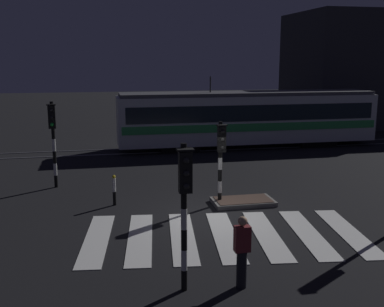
# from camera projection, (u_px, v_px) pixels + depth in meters

# --- Properties ---
(ground_plane) EXTENTS (120.00, 120.00, 0.00)m
(ground_plane) POSITION_uv_depth(u_px,v_px,m) (210.00, 216.00, 15.77)
(ground_plane) COLOR black
(rail_near) EXTENTS (80.00, 0.12, 0.03)m
(rail_near) POSITION_uv_depth(u_px,v_px,m) (163.00, 152.00, 26.33)
(rail_near) COLOR #59595E
(rail_near) RESTS_ON ground
(rail_far) EXTENTS (80.00, 0.12, 0.03)m
(rail_far) POSITION_uv_depth(u_px,v_px,m) (160.00, 148.00, 27.70)
(rail_far) COLOR #59595E
(rail_far) RESTS_ON ground
(crosswalk_zebra) EXTENTS (8.67, 5.10, 0.02)m
(crosswalk_zebra) POSITION_uv_depth(u_px,v_px,m) (225.00, 236.00, 14.02)
(crosswalk_zebra) COLOR silver
(crosswalk_zebra) RESTS_ON ground
(traffic_island) EXTENTS (2.20, 1.22, 0.18)m
(traffic_island) POSITION_uv_depth(u_px,v_px,m) (243.00, 202.00, 17.08)
(traffic_island) COLOR slate
(traffic_island) RESTS_ON ground
(traffic_light_corner_far_left) EXTENTS (0.36, 0.42, 3.50)m
(traffic_light_corner_far_left) POSITION_uv_depth(u_px,v_px,m) (53.00, 132.00, 18.76)
(traffic_light_corner_far_left) COLOR black
(traffic_light_corner_far_left) RESTS_ON ground
(traffic_light_median_centre) EXTENTS (0.36, 0.42, 3.01)m
(traffic_light_median_centre) POSITION_uv_depth(u_px,v_px,m) (221.00, 151.00, 16.59)
(traffic_light_median_centre) COLOR black
(traffic_light_median_centre) RESTS_ON ground
(traffic_light_kerb_mid_left) EXTENTS (0.36, 0.42, 3.40)m
(traffic_light_kerb_mid_left) POSITION_uv_depth(u_px,v_px,m) (185.00, 196.00, 10.24)
(traffic_light_kerb_mid_left) COLOR black
(traffic_light_kerb_mid_left) RESTS_ON ground
(tram) EXTENTS (15.30, 2.58, 4.15)m
(tram) POSITION_uv_depth(u_px,v_px,m) (248.00, 118.00, 27.67)
(tram) COLOR silver
(tram) RESTS_ON ground
(pedestrian_waiting_at_kerb) EXTENTS (0.36, 0.24, 1.71)m
(pedestrian_waiting_at_kerb) POSITION_uv_depth(u_px,v_px,m) (242.00, 251.00, 10.72)
(pedestrian_waiting_at_kerb) COLOR black
(pedestrian_waiting_at_kerb) RESTS_ON ground
(bollard_island_edge) EXTENTS (0.12, 0.12, 1.11)m
(bollard_island_edge) POSITION_uv_depth(u_px,v_px,m) (114.00, 190.00, 16.85)
(bollard_island_edge) COLOR black
(bollard_island_edge) RESTS_ON ground
(building_backdrop) EXTENTS (11.76, 8.00, 8.57)m
(building_backdrop) POSITION_uv_depth(u_px,v_px,m) (369.00, 69.00, 37.25)
(building_backdrop) COLOR #2D2D33
(building_backdrop) RESTS_ON ground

